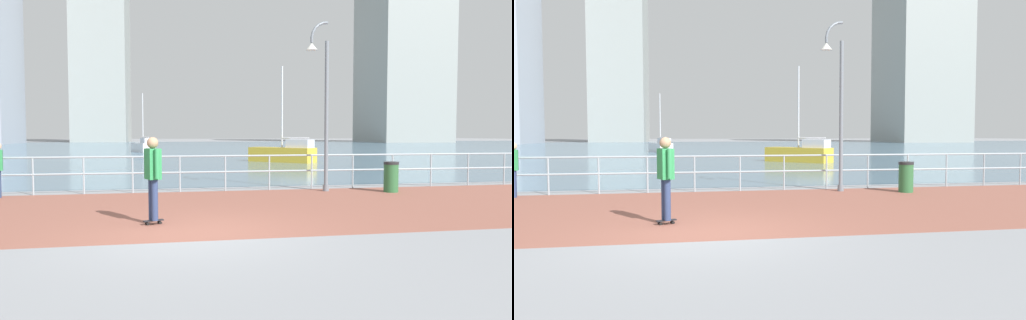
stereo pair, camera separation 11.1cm
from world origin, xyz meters
The scene contains 11 objects.
ground centered at (0.00, 40.00, 0.00)m, with size 220.00×220.00×0.00m, color gray.
brick_paving centered at (0.00, 2.81, 0.00)m, with size 28.00×6.87×0.01m, color #935647.
harbor_water centered at (0.00, 51.24, 0.00)m, with size 180.00×88.00×0.00m, color slate.
waterfront_railing centered at (0.00, 6.24, 0.77)m, with size 25.25×0.06×1.12m.
lamppost centered at (4.31, 5.60, 2.88)m, with size 0.80×0.41×5.21m.
skateboarder centered at (-0.69, 1.03, 1.04)m, with size 0.41×0.55×1.72m.
trash_bin centered at (6.34, 5.02, 0.47)m, with size 0.46×0.46×0.93m.
sailboat_navy centered at (-2.40, 38.79, 0.54)m, with size 2.49×4.19×5.62m.
sailboat_yellow centered at (6.91, 20.61, 0.57)m, with size 3.95×3.91×5.96m.
tower_concrete centered at (-13.10, 97.87, 20.74)m, with size 10.59×16.82×43.14m.
tower_glass centered at (47.87, 83.92, 18.55)m, with size 14.47×16.55×38.76m.
Camera 2 is at (-0.36, -8.60, 1.80)m, focal length 33.77 mm.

